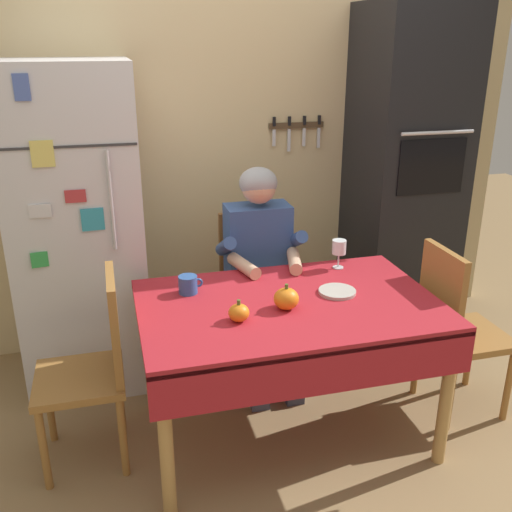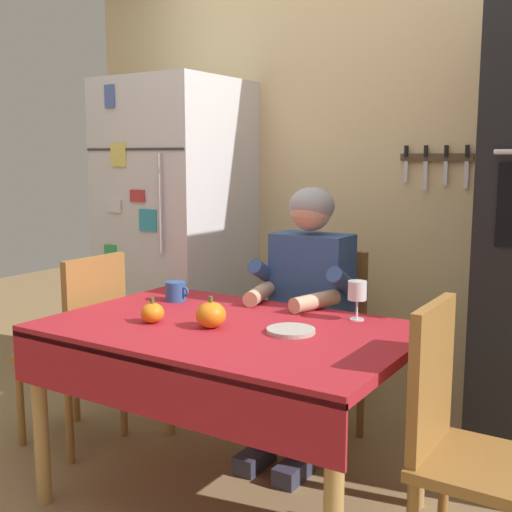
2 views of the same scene
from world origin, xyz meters
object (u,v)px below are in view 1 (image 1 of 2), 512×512
object	(u,v)px
seated_person	(261,259)
pumpkin_large	(286,299)
chair_left_side	(95,362)
pumpkin_medium	(239,313)
wall_oven	(404,180)
dining_table	(290,320)
chair_behind_person	(253,283)
coffee_mug	(188,285)
chair_right_side	(455,324)
serving_tray	(337,292)
refrigerator	(79,230)
wine_glass	(339,248)

from	to	relation	value
seated_person	pumpkin_large	distance (m)	0.65
chair_left_side	pumpkin_medium	xyz separation A→B (m)	(0.63, -0.20, 0.27)
seated_person	chair_left_side	distance (m)	1.08
wall_oven	dining_table	world-z (taller)	wall_oven
chair_behind_person	coffee_mug	bearing A→B (deg)	-130.10
dining_table	chair_right_side	bearing A→B (deg)	0.19
dining_table	chair_behind_person	xyz separation A→B (m)	(0.02, 0.79, -0.14)
chair_left_side	serving_tray	world-z (taller)	chair_left_side
seated_person	refrigerator	bearing A→B (deg)	163.98
coffee_mug	seated_person	bearing A→B (deg)	37.93
dining_table	pumpkin_medium	bearing A→B (deg)	-158.68
seated_person	pumpkin_medium	world-z (taller)	seated_person
chair_right_side	coffee_mug	distance (m)	1.39
seated_person	serving_tray	world-z (taller)	seated_person
wall_oven	chair_left_side	distance (m)	2.19
wall_oven	coffee_mug	distance (m)	1.66
chair_left_side	chair_right_side	distance (m)	1.80
wine_glass	pumpkin_medium	xyz separation A→B (m)	(-0.66, -0.46, -0.07)
chair_left_side	chair_behind_person	bearing A→B (deg)	36.96
refrigerator	wall_oven	size ratio (longest dim) A/B	0.86
seated_person	pumpkin_large	xyz separation A→B (m)	(-0.06, -0.65, 0.05)
refrigerator	wall_oven	world-z (taller)	wall_oven
wall_oven	chair_right_side	bearing A→B (deg)	-99.22
chair_behind_person	pumpkin_large	xyz separation A→B (m)	(-0.06, -0.84, 0.28)
serving_tray	chair_left_side	bearing A→B (deg)	177.93
wall_oven	seated_person	size ratio (longest dim) A/B	1.69
dining_table	coffee_mug	distance (m)	0.52
wall_oven	chair_behind_person	size ratio (longest dim) A/B	2.26
dining_table	serving_tray	xyz separation A→B (m)	(0.26, 0.06, 0.09)
chair_right_side	coffee_mug	xyz separation A→B (m)	(-1.34, 0.24, 0.27)
chair_right_side	wine_glass	xyz separation A→B (m)	(-0.51, 0.36, 0.34)
pumpkin_medium	refrigerator	bearing A→B (deg)	124.47
wall_oven	pumpkin_large	size ratio (longest dim) A/B	17.24
dining_table	wine_glass	distance (m)	0.56
chair_left_side	serving_tray	xyz separation A→B (m)	(1.16, -0.04, 0.24)
refrigerator	chair_right_side	size ratio (longest dim) A/B	1.94
wall_oven	dining_table	xyz separation A→B (m)	(-1.05, -0.92, -0.39)
seated_person	wine_glass	xyz separation A→B (m)	(0.36, -0.24, 0.12)
wall_oven	serving_tray	xyz separation A→B (m)	(-0.79, -0.87, -0.30)
seated_person	serving_tray	distance (m)	0.60
chair_left_side	chair_right_side	size ratio (longest dim) A/B	1.00
refrigerator	pumpkin_large	distance (m)	1.31
chair_left_side	pumpkin_medium	size ratio (longest dim) A/B	9.25
chair_left_side	coffee_mug	world-z (taller)	chair_left_side
wall_oven	wine_glass	xyz separation A→B (m)	(-0.66, -0.56, -0.20)
wine_glass	pumpkin_large	world-z (taller)	wine_glass
refrigerator	chair_left_side	distance (m)	0.88
serving_tray	coffee_mug	bearing A→B (deg)	164.96
seated_person	coffee_mug	xyz separation A→B (m)	(-0.46, -0.36, 0.05)
wall_oven	chair_right_side	world-z (taller)	wall_oven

